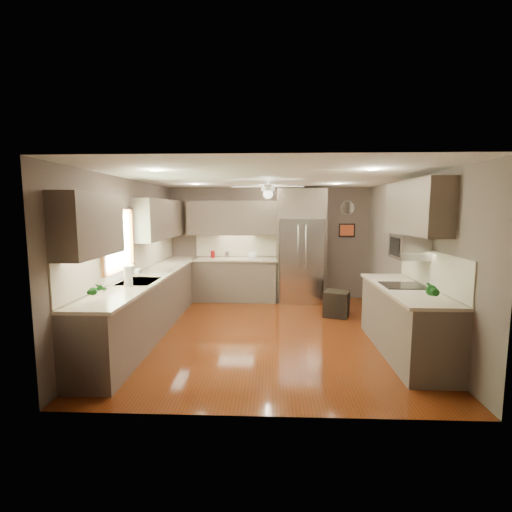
# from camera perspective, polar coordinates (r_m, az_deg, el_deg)

# --- Properties ---
(floor) EXTENTS (5.00, 5.00, 0.00)m
(floor) POSITION_cam_1_polar(r_m,az_deg,el_deg) (6.22, 1.76, -11.67)
(floor) COLOR #4A2309
(floor) RESTS_ON ground
(ceiling) EXTENTS (5.00, 5.00, 0.00)m
(ceiling) POSITION_cam_1_polar(r_m,az_deg,el_deg) (5.91, 1.85, 11.95)
(ceiling) COLOR white
(ceiling) RESTS_ON ground
(wall_back) EXTENTS (4.50, 0.00, 4.50)m
(wall_back) POSITION_cam_1_polar(r_m,az_deg,el_deg) (8.42, 1.95, 1.98)
(wall_back) COLOR brown
(wall_back) RESTS_ON ground
(wall_front) EXTENTS (4.50, 0.00, 4.50)m
(wall_front) POSITION_cam_1_polar(r_m,az_deg,el_deg) (3.47, 1.43, -5.36)
(wall_front) COLOR brown
(wall_front) RESTS_ON ground
(wall_left) EXTENTS (0.00, 5.00, 5.00)m
(wall_left) POSITION_cam_1_polar(r_m,az_deg,el_deg) (6.36, -18.90, -0.05)
(wall_left) COLOR brown
(wall_left) RESTS_ON ground
(wall_right) EXTENTS (0.00, 5.00, 5.00)m
(wall_right) POSITION_cam_1_polar(r_m,az_deg,el_deg) (6.33, 22.62, -0.25)
(wall_right) COLOR brown
(wall_right) RESTS_ON ground
(canister_a) EXTENTS (0.11, 0.11, 0.16)m
(canister_a) POSITION_cam_1_polar(r_m,az_deg,el_deg) (8.30, -6.67, 0.26)
(canister_a) COLOR maroon
(canister_a) RESTS_ON back_run
(canister_b) EXTENTS (0.10, 0.10, 0.14)m
(canister_b) POSITION_cam_1_polar(r_m,az_deg,el_deg) (8.26, -4.48, 0.18)
(canister_b) COLOR silver
(canister_b) RESTS_ON back_run
(soap_bottle) EXTENTS (0.08, 0.09, 0.17)m
(soap_bottle) POSITION_cam_1_polar(r_m,az_deg,el_deg) (6.22, -17.58, -2.22)
(soap_bottle) COLOR white
(soap_bottle) RESTS_ON left_run
(potted_plant_left) EXTENTS (0.17, 0.13, 0.30)m
(potted_plant_left) POSITION_cam_1_polar(r_m,az_deg,el_deg) (4.63, -23.23, -4.79)
(potted_plant_left) COLOR #1B5F1D
(potted_plant_left) RESTS_ON left_run
(potted_plant_right) EXTENTS (0.16, 0.13, 0.29)m
(potted_plant_right) POSITION_cam_1_polar(r_m,az_deg,el_deg) (4.73, 25.43, -4.73)
(potted_plant_right) COLOR #1B5F1D
(potted_plant_right) RESTS_ON right_run
(bowl) EXTENTS (0.29, 0.29, 0.06)m
(bowl) POSITION_cam_1_polar(r_m,az_deg,el_deg) (8.14, -0.53, -0.19)
(bowl) COLOR #C3B192
(bowl) RESTS_ON back_run
(left_run) EXTENTS (0.65, 4.70, 1.45)m
(left_run) POSITION_cam_1_polar(r_m,az_deg,el_deg) (6.54, -15.72, -6.57)
(left_run) COLOR brown
(left_run) RESTS_ON ground
(back_run) EXTENTS (1.85, 0.65, 1.45)m
(back_run) POSITION_cam_1_polar(r_m,az_deg,el_deg) (8.27, -3.12, -3.48)
(back_run) COLOR brown
(back_run) RESTS_ON ground
(uppers) EXTENTS (4.50, 4.70, 0.95)m
(uppers) POSITION_cam_1_polar(r_m,az_deg,el_deg) (6.64, -4.56, 5.97)
(uppers) COLOR brown
(uppers) RESTS_ON wall_left
(window) EXTENTS (0.05, 1.12, 0.92)m
(window) POSITION_cam_1_polar(r_m,az_deg,el_deg) (5.86, -20.50, 2.25)
(window) COLOR #BFF2B2
(window) RESTS_ON wall_left
(sink) EXTENTS (0.50, 0.70, 0.32)m
(sink) POSITION_cam_1_polar(r_m,az_deg,el_deg) (5.84, -17.62, -4.01)
(sink) COLOR silver
(sink) RESTS_ON left_run
(refrigerator) EXTENTS (1.06, 0.75, 2.45)m
(refrigerator) POSITION_cam_1_polar(r_m,az_deg,el_deg) (8.11, 6.89, 1.30)
(refrigerator) COLOR silver
(refrigerator) RESTS_ON ground
(right_run) EXTENTS (0.70, 2.20, 1.45)m
(right_run) POSITION_cam_1_polar(r_m,az_deg,el_deg) (5.63, 21.99, -9.03)
(right_run) COLOR brown
(right_run) RESTS_ON ground
(microwave) EXTENTS (0.43, 0.55, 0.34)m
(microwave) POSITION_cam_1_polar(r_m,az_deg,el_deg) (5.71, 22.53, 1.34)
(microwave) COLOR silver
(microwave) RESTS_ON wall_right
(ceiling_fan) EXTENTS (1.18, 1.18, 0.32)m
(ceiling_fan) POSITION_cam_1_polar(r_m,az_deg,el_deg) (6.20, 1.87, 10.17)
(ceiling_fan) COLOR white
(ceiling_fan) RESTS_ON ceiling
(recessed_lights) EXTENTS (2.84, 3.14, 0.01)m
(recessed_lights) POSITION_cam_1_polar(r_m,az_deg,el_deg) (6.31, 1.51, 11.59)
(recessed_lights) COLOR white
(recessed_lights) RESTS_ON ceiling
(wall_clock) EXTENTS (0.30, 0.03, 0.30)m
(wall_clock) POSITION_cam_1_polar(r_m,az_deg,el_deg) (8.54, 13.89, 7.22)
(wall_clock) COLOR white
(wall_clock) RESTS_ON wall_back
(framed_print) EXTENTS (0.36, 0.03, 0.30)m
(framed_print) POSITION_cam_1_polar(r_m,az_deg,el_deg) (8.55, 13.80, 3.87)
(framed_print) COLOR black
(framed_print) RESTS_ON wall_back
(stool) EXTENTS (0.56, 0.56, 0.50)m
(stool) POSITION_cam_1_polar(r_m,az_deg,el_deg) (7.24, 12.28, -7.16)
(stool) COLOR black
(stool) RESTS_ON ground
(paper_towel) EXTENTS (0.12, 0.12, 0.29)m
(paper_towel) POSITION_cam_1_polar(r_m,az_deg,el_deg) (5.47, -19.07, -2.96)
(paper_towel) COLOR white
(paper_towel) RESTS_ON left_run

